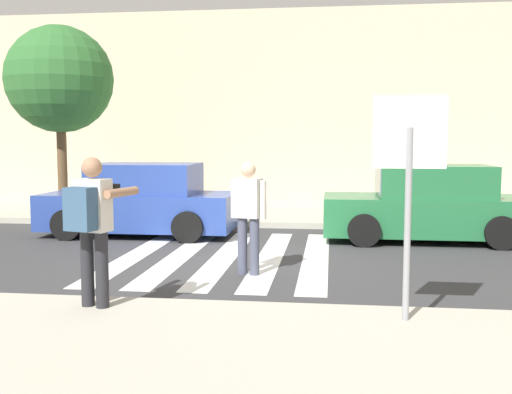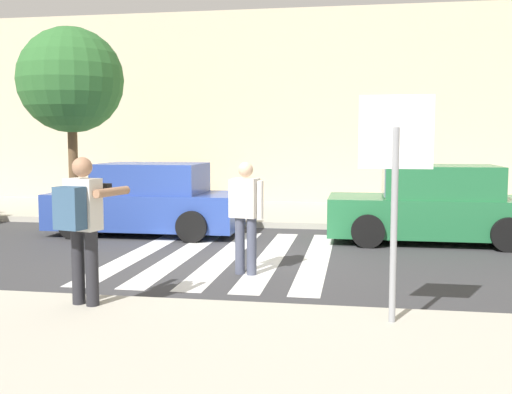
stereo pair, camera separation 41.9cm
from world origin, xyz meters
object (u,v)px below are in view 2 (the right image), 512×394
photographer_with_backpack (82,218)px  parked_car_blue (148,201)px  street_tree_west (71,81)px  pedestrian_crossing (246,211)px  stop_sign (395,158)px  parked_car_green (434,206)px

photographer_with_backpack → parked_car_blue: bearing=102.9°
street_tree_west → pedestrian_crossing: bearing=-44.6°
stop_sign → parked_car_green: 6.23m
stop_sign → parked_car_blue: 7.82m
parked_car_blue → street_tree_west: street_tree_west is taller
stop_sign → pedestrian_crossing: bearing=129.1°
parked_car_blue → street_tree_west: size_ratio=0.87×
stop_sign → pedestrian_crossing: (-2.05, 2.53, -0.90)m
parked_car_blue → parked_car_green: size_ratio=1.00×
photographer_with_backpack → parked_car_blue: size_ratio=0.42×
pedestrian_crossing → street_tree_west: 8.14m
parked_car_blue → street_tree_west: 4.34m
pedestrian_crossing → parked_car_green: (3.20, 3.49, -0.25)m
photographer_with_backpack → pedestrian_crossing: photographer_with_backpack is taller
photographer_with_backpack → pedestrian_crossing: size_ratio=1.00×
stop_sign → street_tree_west: (-7.55, 7.95, 1.67)m
parked_car_blue → parked_car_green: (6.02, 0.00, 0.00)m
pedestrian_crossing → parked_car_green: bearing=47.5°
pedestrian_crossing → parked_car_blue: bearing=129.0°
pedestrian_crossing → photographer_with_backpack: bearing=-120.3°
parked_car_blue → photographer_with_backpack: bearing=-77.1°
street_tree_west → stop_sign: bearing=-46.5°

